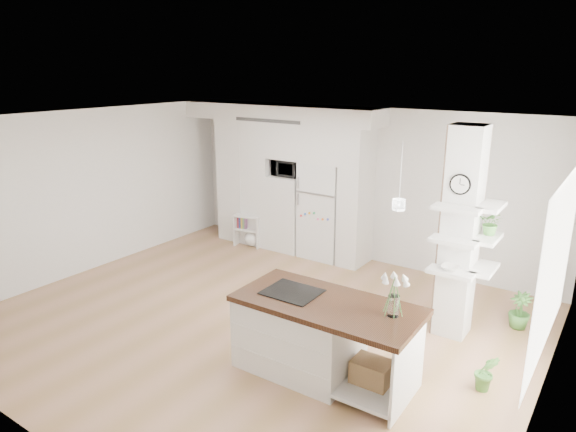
{
  "coord_description": "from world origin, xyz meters",
  "views": [
    {
      "loc": [
        3.97,
        -4.99,
        3.34
      ],
      "look_at": [
        -0.09,
        0.9,
        1.26
      ],
      "focal_mm": 32.0,
      "sensor_mm": 36.0,
      "label": 1
    }
  ],
  "objects_px": {
    "bookshelf": "(250,232)",
    "floor_plant_a": "(486,372)",
    "kitchen_island": "(309,332)",
    "refrigerator": "(324,210)"
  },
  "relations": [
    {
      "from": "bookshelf",
      "to": "floor_plant_a",
      "type": "bearing_deg",
      "value": -35.81
    },
    {
      "from": "refrigerator",
      "to": "floor_plant_a",
      "type": "bearing_deg",
      "value": -35.85
    },
    {
      "from": "bookshelf",
      "to": "kitchen_island",
      "type": "bearing_deg",
      "value": -54.45
    },
    {
      "from": "refrigerator",
      "to": "floor_plant_a",
      "type": "relative_size",
      "value": 3.96
    },
    {
      "from": "kitchen_island",
      "to": "bookshelf",
      "type": "distance_m",
      "value": 4.38
    },
    {
      "from": "bookshelf",
      "to": "floor_plant_a",
      "type": "relative_size",
      "value": 1.4
    },
    {
      "from": "refrigerator",
      "to": "floor_plant_a",
      "type": "height_order",
      "value": "refrigerator"
    },
    {
      "from": "kitchen_island",
      "to": "floor_plant_a",
      "type": "relative_size",
      "value": 4.61
    },
    {
      "from": "bookshelf",
      "to": "refrigerator",
      "type": "bearing_deg",
      "value": 0.67
    },
    {
      "from": "refrigerator",
      "to": "kitchen_island",
      "type": "height_order",
      "value": "refrigerator"
    }
  ]
}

